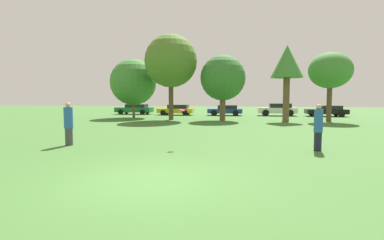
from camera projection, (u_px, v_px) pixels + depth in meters
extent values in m
plane|color=#3D6B2D|center=(149.00, 180.00, 7.09)|extent=(120.00, 120.00, 0.00)
cylinder|color=#3F3F47|center=(69.00, 137.00, 12.24)|extent=(0.31, 0.31, 0.72)
cylinder|color=#2659A5|center=(68.00, 118.00, 12.18)|extent=(0.36, 0.36, 0.88)
sphere|color=tan|center=(68.00, 105.00, 12.14)|extent=(0.21, 0.21, 0.21)
cylinder|color=#191E33|center=(318.00, 141.00, 10.97)|extent=(0.27, 0.27, 0.70)
cylinder|color=#2659A5|center=(318.00, 121.00, 10.91)|extent=(0.32, 0.32, 0.86)
sphere|color=tan|center=(319.00, 107.00, 10.87)|extent=(0.20, 0.20, 0.20)
cylinder|color=#F21E72|center=(182.00, 110.00, 11.68)|extent=(0.24, 0.23, 0.10)
cylinder|color=brown|center=(134.00, 106.00, 29.09)|extent=(0.25, 0.25, 2.28)
sphere|color=#3D7F33|center=(133.00, 82.00, 28.91)|extent=(4.55, 4.55, 4.55)
cylinder|color=brown|center=(171.00, 98.00, 26.38)|extent=(0.43, 0.43, 3.99)
sphere|color=#4C7528|center=(171.00, 61.00, 26.13)|extent=(4.73, 4.73, 4.73)
cylinder|color=brown|center=(223.00, 105.00, 25.65)|extent=(0.51, 0.51, 2.64)
sphere|color=#33702D|center=(223.00, 78.00, 25.46)|extent=(3.95, 3.95, 3.95)
cylinder|color=brown|center=(286.00, 100.00, 24.51)|extent=(0.53, 0.53, 3.68)
cone|color=#3D7F33|center=(287.00, 61.00, 24.27)|extent=(2.68, 2.68, 2.68)
cylinder|color=brown|center=(329.00, 102.00, 24.39)|extent=(0.41, 0.41, 3.31)
ellipsoid|color=#3D7F33|center=(330.00, 70.00, 24.19)|extent=(3.48, 3.48, 2.98)
cube|color=#196633|center=(134.00, 110.00, 35.39)|extent=(4.42, 1.86, 0.57)
cube|color=black|center=(137.00, 106.00, 35.30)|extent=(2.44, 1.61, 0.39)
cylinder|color=black|center=(121.00, 112.00, 34.76)|extent=(0.61, 0.18, 0.61)
cylinder|color=black|center=(126.00, 111.00, 36.51)|extent=(0.61, 0.18, 0.61)
cylinder|color=black|center=(142.00, 112.00, 34.30)|extent=(0.61, 0.18, 0.61)
cylinder|color=black|center=(147.00, 111.00, 36.06)|extent=(0.61, 0.18, 0.61)
cube|color=gold|center=(176.00, 111.00, 33.79)|extent=(4.14, 1.86, 0.51)
cube|color=black|center=(178.00, 107.00, 33.70)|extent=(2.29, 1.61, 0.43)
cylinder|color=black|center=(163.00, 113.00, 33.14)|extent=(0.61, 0.21, 0.60)
cylinder|color=black|center=(167.00, 112.00, 34.89)|extent=(0.61, 0.21, 0.60)
cylinder|color=black|center=(185.00, 113.00, 32.71)|extent=(0.61, 0.21, 0.60)
cylinder|color=black|center=(188.00, 112.00, 34.47)|extent=(0.61, 0.21, 0.60)
cube|color=#1E389E|center=(225.00, 111.00, 32.84)|extent=(3.88, 1.71, 0.47)
cube|color=black|center=(228.00, 107.00, 32.76)|extent=(2.14, 1.48, 0.42)
cylinder|color=black|center=(214.00, 113.00, 32.24)|extent=(0.64, 0.22, 0.63)
cylinder|color=black|center=(215.00, 112.00, 33.86)|extent=(0.64, 0.22, 0.63)
cylinder|color=black|center=(236.00, 113.00, 31.85)|extent=(0.64, 0.22, 0.63)
cylinder|color=black|center=(236.00, 112.00, 33.46)|extent=(0.64, 0.22, 0.63)
cube|color=silver|center=(277.00, 110.00, 32.31)|extent=(4.18, 1.72, 0.60)
cube|color=black|center=(280.00, 106.00, 32.22)|extent=(2.31, 1.49, 0.46)
cylinder|color=black|center=(266.00, 113.00, 31.73)|extent=(0.71, 0.18, 0.71)
cylinder|color=black|center=(265.00, 112.00, 33.35)|extent=(0.71, 0.18, 0.71)
cylinder|color=black|center=(290.00, 113.00, 31.30)|extent=(0.71, 0.18, 0.71)
cylinder|color=black|center=(288.00, 112.00, 32.93)|extent=(0.71, 0.18, 0.71)
cube|color=black|center=(326.00, 112.00, 31.17)|extent=(4.17, 1.88, 0.49)
cube|color=black|center=(329.00, 107.00, 31.09)|extent=(2.30, 1.63, 0.40)
cylinder|color=black|center=(315.00, 114.00, 30.51)|extent=(0.66, 0.18, 0.66)
cylinder|color=black|center=(311.00, 113.00, 32.29)|extent=(0.66, 0.18, 0.66)
cylinder|color=black|center=(342.00, 114.00, 30.09)|extent=(0.66, 0.18, 0.66)
cylinder|color=black|center=(336.00, 113.00, 31.86)|extent=(0.66, 0.18, 0.66)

